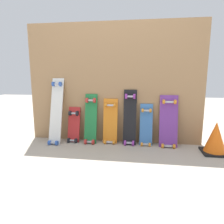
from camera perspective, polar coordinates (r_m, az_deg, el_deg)
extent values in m
plane|color=#A89E8E|center=(2.91, 0.21, -8.36)|extent=(12.00, 12.00, 0.00)
cube|color=#99724C|center=(2.82, 0.42, 7.85)|extent=(2.39, 0.04, 1.62)
cube|color=silver|center=(2.93, -15.24, -0.36)|extent=(0.17, 0.28, 0.95)
cube|color=#B7B7BF|center=(2.91, -15.92, -8.23)|extent=(0.07, 0.04, 0.03)
cube|color=#B7B7BF|center=(2.96, -14.96, 7.45)|extent=(0.07, 0.04, 0.03)
cylinder|color=#3359B2|center=(2.91, -16.99, -8.16)|extent=(0.03, 0.06, 0.06)
cylinder|color=#3359B2|center=(2.87, -15.12, -8.33)|extent=(0.03, 0.06, 0.06)
cylinder|color=#3359B2|center=(2.97, -16.01, 7.50)|extent=(0.03, 0.06, 0.06)
cylinder|color=#3359B2|center=(2.93, -14.16, 7.55)|extent=(0.03, 0.06, 0.06)
cube|color=#B22626|center=(2.95, -10.54, -4.06)|extent=(0.17, 0.15, 0.55)
cube|color=#B7B7BF|center=(2.94, -10.86, -7.76)|extent=(0.08, 0.04, 0.03)
cube|color=#B7B7BF|center=(2.93, -10.53, -0.36)|extent=(0.08, 0.04, 0.03)
cylinder|color=black|center=(2.94, -11.94, -7.71)|extent=(0.03, 0.07, 0.07)
cylinder|color=black|center=(2.91, -9.99, -7.85)|extent=(0.03, 0.07, 0.07)
cylinder|color=black|center=(2.93, -11.60, -0.31)|extent=(0.03, 0.07, 0.07)
cylinder|color=black|center=(2.90, -9.67, -0.37)|extent=(0.03, 0.07, 0.07)
cube|color=#1E7238|center=(2.85, -5.91, -2.50)|extent=(0.17, 0.17, 0.73)
cube|color=#B7B7BF|center=(2.85, -6.23, -8.21)|extent=(0.08, 0.04, 0.03)
cube|color=#B7B7BF|center=(2.83, -5.85, 3.23)|extent=(0.08, 0.04, 0.03)
cylinder|color=red|center=(2.84, -7.35, -8.18)|extent=(0.03, 0.07, 0.07)
cylinder|color=red|center=(2.82, -5.28, -8.32)|extent=(0.03, 0.07, 0.07)
cylinder|color=red|center=(2.83, -6.97, 3.27)|extent=(0.03, 0.07, 0.07)
cylinder|color=red|center=(2.80, -4.90, 3.24)|extent=(0.03, 0.07, 0.07)
cube|color=orange|center=(2.83, -0.48, -3.21)|extent=(0.20, 0.12, 0.68)
cube|color=#B7B7BF|center=(2.84, -0.67, -8.34)|extent=(0.09, 0.04, 0.03)
cube|color=#B7B7BF|center=(2.79, -0.44, 1.91)|extent=(0.09, 0.04, 0.03)
cylinder|color=orange|center=(2.83, -1.95, -8.34)|extent=(0.03, 0.05, 0.05)
cylinder|color=orange|center=(2.81, 0.51, -8.46)|extent=(0.03, 0.05, 0.05)
cylinder|color=orange|center=(2.78, -1.73, 1.94)|extent=(0.03, 0.05, 0.05)
cylinder|color=orange|center=(2.76, 0.75, 1.88)|extent=(0.03, 0.05, 0.05)
cube|color=black|center=(2.78, 4.97, -2.11)|extent=(0.17, 0.14, 0.80)
cube|color=#B7B7BF|center=(2.79, 4.78, -8.54)|extent=(0.08, 0.04, 0.03)
cube|color=#B7B7BF|center=(2.75, 5.11, 4.34)|extent=(0.08, 0.04, 0.03)
cylinder|color=purple|center=(2.78, 3.64, -8.56)|extent=(0.03, 0.07, 0.07)
cylinder|color=purple|center=(2.77, 5.88, -8.64)|extent=(0.03, 0.07, 0.07)
cylinder|color=purple|center=(2.73, 3.95, 4.38)|extent=(0.03, 0.07, 0.07)
cylinder|color=purple|center=(2.73, 6.22, 4.33)|extent=(0.03, 0.07, 0.07)
cube|color=#386BAD|center=(2.79, 9.44, -4.21)|extent=(0.17, 0.13, 0.62)
cube|color=#B7B7BF|center=(2.79, 9.33, -8.85)|extent=(0.08, 0.04, 0.03)
cube|color=#B7B7BF|center=(2.76, 9.57, 0.41)|extent=(0.08, 0.04, 0.03)
cylinder|color=orange|center=(2.77, 8.25, -8.87)|extent=(0.03, 0.05, 0.05)
cylinder|color=orange|center=(2.78, 10.42, -8.93)|extent=(0.03, 0.05, 0.05)
cylinder|color=orange|center=(2.75, 8.50, 0.45)|extent=(0.03, 0.05, 0.05)
cylinder|color=orange|center=(2.75, 10.66, 0.39)|extent=(0.03, 0.05, 0.05)
cube|color=#6B338C|center=(2.78, 15.42, -3.18)|extent=(0.23, 0.17, 0.74)
cube|color=#B7B7BF|center=(2.78, 15.34, -9.08)|extent=(0.10, 0.04, 0.03)
cube|color=#B7B7BF|center=(2.77, 15.62, 2.71)|extent=(0.10, 0.04, 0.03)
cylinder|color=orange|center=(2.76, 13.88, -9.11)|extent=(0.03, 0.06, 0.06)
cylinder|color=orange|center=(2.78, 16.89, -9.13)|extent=(0.03, 0.06, 0.06)
cylinder|color=orange|center=(2.74, 14.17, 2.79)|extent=(0.03, 0.06, 0.06)
cylinder|color=orange|center=(2.76, 17.16, 2.69)|extent=(0.03, 0.06, 0.06)
cube|color=black|center=(2.81, 26.53, -9.95)|extent=(0.29, 0.29, 0.02)
cone|color=orange|center=(2.75, 26.86, -6.16)|extent=(0.25, 0.25, 0.36)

